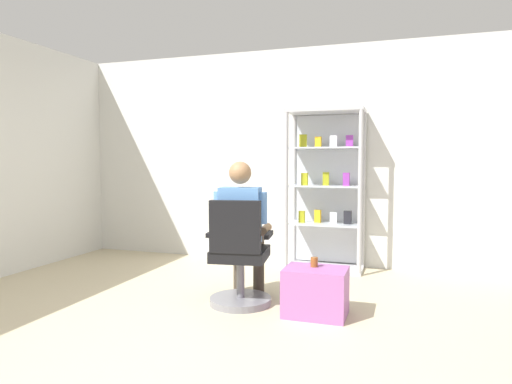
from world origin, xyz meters
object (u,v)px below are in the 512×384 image
Objects in this scene: seated_shopkeeper at (243,224)px; tea_glass at (314,262)px; storage_crate at (316,292)px; display_cabinet_main at (326,189)px; office_chair at (239,262)px.

tea_glass is at bearing -11.78° from seated_shopkeeper.
seated_shopkeeper reaches higher than tea_glass.
storage_crate is at bearing -15.29° from seated_shopkeeper.
display_cabinet_main reaches higher than tea_glass.
display_cabinet_main reaches higher than storage_crate.
tea_glass is (0.18, -1.65, -0.52)m from display_cabinet_main.
tea_glass is (0.70, -0.15, -0.27)m from seated_shopkeeper.
office_chair is 11.83× the size of tea_glass.
storage_crate is 6.36× the size of tea_glass.
seated_shopkeeper reaches higher than storage_crate.
office_chair is 0.74× the size of seated_shopkeeper.
seated_shopkeeper is at bearing -108.93° from display_cabinet_main.
office_chair is at bearing -81.75° from seated_shopkeeper.
display_cabinet_main is 1.83m from office_chair.
display_cabinet_main is 1.98× the size of office_chair.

